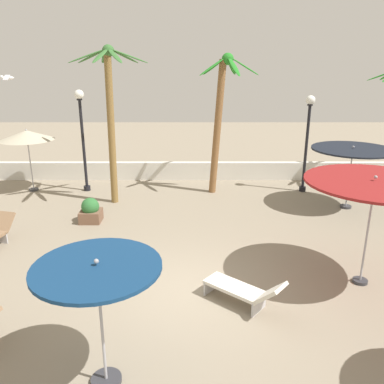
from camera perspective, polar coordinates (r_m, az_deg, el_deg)
The scene contains 13 objects.
ground_plane at distance 9.75m, azimuth -0.09°, elevation -14.06°, with size 56.00×56.00×0.00m, color gray.
boundary_wall at distance 18.34m, azimuth 0.09°, elevation 3.09°, with size 25.20×0.30×0.82m, color silver.
patio_umbrella_0 at distance 15.39m, azimuth 22.51°, elevation 5.47°, with size 2.92×2.92×2.37m.
patio_umbrella_1 at distance 17.63m, azimuth -22.56°, elevation 7.57°, with size 2.19×2.19×2.63m.
patio_umbrella_2 at distance 9.93m, azimuth 25.18°, elevation 0.96°, with size 3.17×3.17×2.77m.
patio_umbrella_3 at distance 6.43m, azimuth -13.26°, elevation -12.08°, with size 2.02×2.02×2.35m.
palm_tree_0 at distance 14.94m, azimuth -11.51°, elevation 12.12°, with size 2.78×2.76×5.81m.
palm_tree_1 at distance 15.97m, azimuth 4.36°, elevation 11.68°, with size 2.39×2.40×5.57m.
lamp_post_0 at distance 16.85m, azimuth -15.39°, elevation 8.79°, with size 0.38×0.38×4.19m.
lamp_post_1 at distance 16.84m, azimuth 16.64°, elevation 8.13°, with size 0.37×0.37×3.98m.
lounge_chair_1 at distance 9.11m, azimuth 7.71°, elevation -13.88°, with size 1.80×1.63×0.84m.
seagull_0 at distance 13.13m, azimuth -24.91°, elevation 14.80°, with size 0.45×1.14×0.15m.
planter at distance 13.90m, azimuth -14.24°, elevation -2.66°, with size 0.70×0.70×0.85m.
Camera 1 is at (0.05, -8.24, 5.21)m, focal length 36.82 mm.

